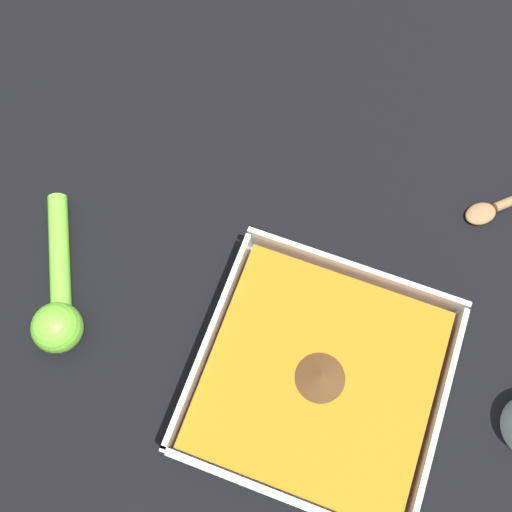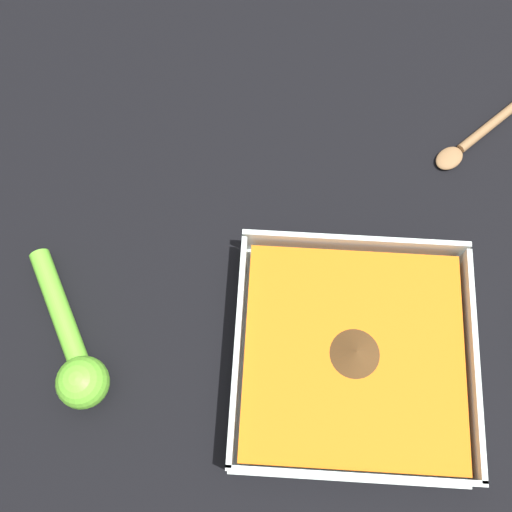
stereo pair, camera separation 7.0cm
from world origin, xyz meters
TOP-DOWN VIEW (x-y plane):
  - ground_plane at (0.00, 0.00)m, footprint 4.00×4.00m
  - square_dish at (-0.03, 0.00)m, footprint 0.26×0.26m
  - lemon_squeezer at (-0.34, -0.02)m, footprint 0.12×0.18m

SIDE VIEW (x-z plane):
  - ground_plane at x=0.00m, z-range 0.00..0.00m
  - square_dish at x=-0.03m, z-range -0.01..0.05m
  - lemon_squeezer at x=-0.34m, z-range 0.00..0.05m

